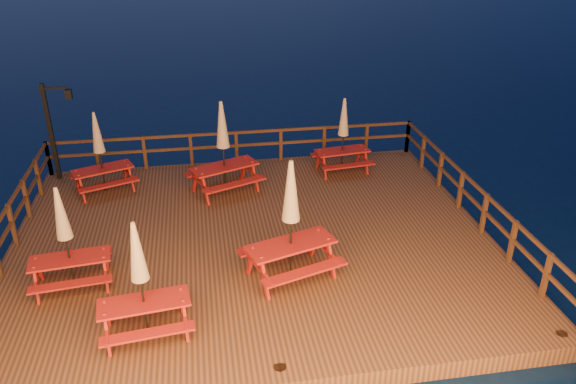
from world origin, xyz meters
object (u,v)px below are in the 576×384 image
object	(u,v)px
lamp_post	(55,123)
picnic_table_0	(343,134)
picnic_table_2	(100,151)
picnic_table_1	(223,146)

from	to	relation	value
lamp_post	picnic_table_0	world-z (taller)	lamp_post
lamp_post	picnic_table_2	xyz separation A→B (m)	(1.37, -1.16, -0.53)
picnic_table_0	picnic_table_2	bearing A→B (deg)	174.76
picnic_table_0	picnic_table_1	size ratio (longest dim) A/B	0.87
lamp_post	picnic_table_1	xyz separation A→B (m)	(4.88, -1.77, -0.36)
picnic_table_0	picnic_table_2	xyz separation A→B (m)	(-7.26, -0.24, 0.02)
lamp_post	picnic_table_1	world-z (taller)	lamp_post
lamp_post	picnic_table_0	xyz separation A→B (m)	(8.63, -0.92, -0.55)
picnic_table_0	picnic_table_1	distance (m)	3.85
lamp_post	picnic_table_0	distance (m)	8.70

